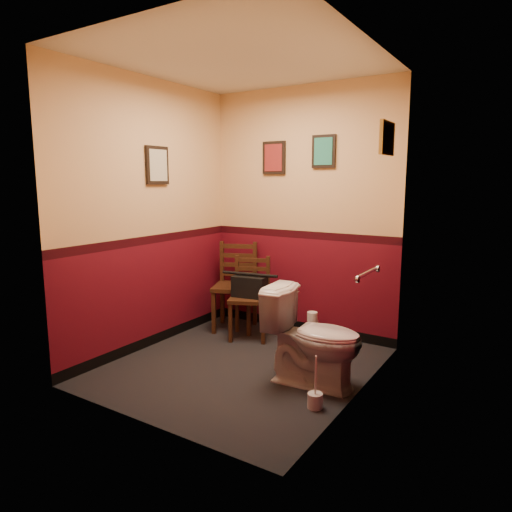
# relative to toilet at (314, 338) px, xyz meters

# --- Properties ---
(floor) EXTENTS (2.20, 2.40, 0.00)m
(floor) POSITION_rel_toilet_xyz_m (-0.72, -0.01, -0.40)
(floor) COLOR black
(floor) RESTS_ON ground
(ceiling) EXTENTS (2.20, 2.40, 0.00)m
(ceiling) POSITION_rel_toilet_xyz_m (-0.72, -0.01, 2.30)
(ceiling) COLOR silver
(ceiling) RESTS_ON ground
(wall_back) EXTENTS (2.20, 0.00, 2.70)m
(wall_back) POSITION_rel_toilet_xyz_m (-0.72, 1.19, 0.95)
(wall_back) COLOR #5C0C19
(wall_back) RESTS_ON ground
(wall_front) EXTENTS (2.20, 0.00, 2.70)m
(wall_front) POSITION_rel_toilet_xyz_m (-0.72, -1.21, 0.95)
(wall_front) COLOR #5C0C19
(wall_front) RESTS_ON ground
(wall_left) EXTENTS (0.00, 2.40, 2.70)m
(wall_left) POSITION_rel_toilet_xyz_m (-1.82, -0.01, 0.95)
(wall_left) COLOR #5C0C19
(wall_left) RESTS_ON ground
(wall_right) EXTENTS (0.00, 2.40, 2.70)m
(wall_right) POSITION_rel_toilet_xyz_m (0.38, -0.01, 0.95)
(wall_right) COLOR #5C0C19
(wall_right) RESTS_ON ground
(grab_bar) EXTENTS (0.05, 0.56, 0.06)m
(grab_bar) POSITION_rel_toilet_xyz_m (0.35, 0.24, 0.55)
(grab_bar) COLOR silver
(grab_bar) RESTS_ON wall_right
(framed_print_back_a) EXTENTS (0.28, 0.04, 0.36)m
(framed_print_back_a) POSITION_rel_toilet_xyz_m (-1.07, 1.17, 1.55)
(framed_print_back_a) COLOR black
(framed_print_back_a) RESTS_ON wall_back
(framed_print_back_b) EXTENTS (0.26, 0.04, 0.34)m
(framed_print_back_b) POSITION_rel_toilet_xyz_m (-0.47, 1.17, 1.60)
(framed_print_back_b) COLOR black
(framed_print_back_b) RESTS_ON wall_back
(framed_print_left) EXTENTS (0.04, 0.30, 0.38)m
(framed_print_left) POSITION_rel_toilet_xyz_m (-1.80, 0.09, 1.45)
(framed_print_left) COLOR black
(framed_print_left) RESTS_ON wall_left
(framed_print_right) EXTENTS (0.04, 0.34, 0.28)m
(framed_print_right) POSITION_rel_toilet_xyz_m (0.36, 0.59, 1.65)
(framed_print_right) COLOR olive
(framed_print_right) RESTS_ON wall_right
(toilet) EXTENTS (0.86, 0.52, 0.81)m
(toilet) POSITION_rel_toilet_xyz_m (0.00, 0.00, 0.00)
(toilet) COLOR white
(toilet) RESTS_ON floor
(toilet_brush) EXTENTS (0.12, 0.12, 0.41)m
(toilet_brush) POSITION_rel_toilet_xyz_m (0.19, -0.37, -0.34)
(toilet_brush) COLOR silver
(toilet_brush) RESTS_ON floor
(chair_left) EXTENTS (0.61, 0.61, 0.99)m
(chair_left) POSITION_rel_toilet_xyz_m (-1.40, 0.88, 0.09)
(chair_left) COLOR #402313
(chair_left) RESTS_ON floor
(chair_right) EXTENTS (0.54, 0.54, 0.88)m
(chair_right) POSITION_rel_toilet_xyz_m (-1.10, 0.72, 0.04)
(chair_right) COLOR #402313
(chair_right) RESTS_ON floor
(handbag) EXTENTS (0.39, 0.24, 0.26)m
(handbag) POSITION_rel_toilet_xyz_m (-1.08, 0.68, 0.17)
(handbag) COLOR black
(handbag) RESTS_ON chair_right
(tp_stack) EXTENTS (0.23, 0.14, 0.30)m
(tp_stack) POSITION_rel_toilet_xyz_m (-0.48, 1.02, -0.28)
(tp_stack) COLOR silver
(tp_stack) RESTS_ON floor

